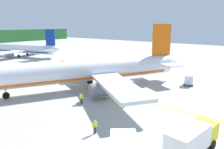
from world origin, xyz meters
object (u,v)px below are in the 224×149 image
airliner_mid_apron (21,49)px  crew_marshaller (81,98)px  crew_loader_right (129,99)px  airliner_foreground (89,71)px  crew_loader_left (95,126)px  service_truck_baggage (192,138)px  cargo_container_near (189,81)px

airliner_mid_apron → crew_marshaller: 58.06m
crew_loader_right → airliner_foreground: bearing=76.1°
crew_loader_left → crew_loader_right: size_ratio=0.94×
crew_loader_left → crew_loader_right: 9.92m
service_truck_baggage → crew_loader_left: 10.14m
airliner_foreground → service_truck_baggage: bearing=-113.1°
crew_loader_left → service_truck_baggage: bearing=-73.8°
airliner_foreground → crew_loader_left: (-12.35, -12.60, -2.44)m
airliner_mid_apron → service_truck_baggage: airliner_mid_apron is taller
airliner_mid_apron → airliner_foreground: bearing=-106.8°
service_truck_baggage → crew_loader_left: bearing=106.2°
crew_marshaller → crew_loader_left: crew_marshaller is taller
airliner_mid_apron → service_truck_baggage: size_ratio=5.03×
airliner_foreground → airliner_mid_apron: 51.49m
airliner_mid_apron → crew_marshaller: size_ratio=21.19×
crew_loader_left → crew_loader_right: (9.72, 1.95, 0.07)m
airliner_mid_apron → cargo_container_near: airliner_mid_apron is taller
airliner_foreground → cargo_container_near: 19.58m
airliner_foreground → crew_loader_right: (-2.63, -10.65, -2.37)m
cargo_container_near → crew_loader_right: size_ratio=1.31×
service_truck_baggage → crew_marshaller: 17.95m
crew_marshaller → crew_loader_right: bearing=-56.5°
cargo_container_near → crew_loader_left: cargo_container_near is taller
crew_marshaller → crew_loader_left: size_ratio=1.01×
service_truck_baggage → crew_loader_right: 13.56m
airliner_foreground → cargo_container_near: (13.64, -13.83, -2.41)m
crew_loader_left → crew_loader_right: bearing=11.3°
service_truck_baggage → crew_marshaller: (2.89, 17.71, -0.60)m
airliner_mid_apron → crew_marshaller: airliner_mid_apron is taller
airliner_foreground → service_truck_baggage: airliner_foreground is taller
crew_loader_right → service_truck_baggage: bearing=-120.6°
service_truck_baggage → crew_loader_left: size_ratio=4.25×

